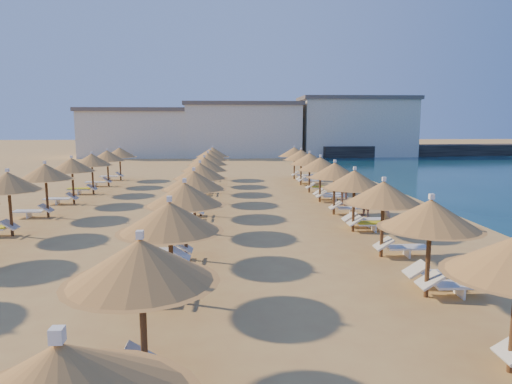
{
  "coord_description": "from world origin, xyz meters",
  "views": [
    {
      "loc": [
        -1.08,
        -17.22,
        4.52
      ],
      "look_at": [
        0.04,
        4.0,
        1.3
      ],
      "focal_mm": 32.0,
      "sensor_mm": 36.0,
      "label": 1
    }
  ],
  "objects": [
    {
      "name": "parasol_row_inland",
      "position": [
        -9.99,
        6.73,
        2.17
      ],
      "size": [
        2.68,
        28.25,
        2.74
      ],
      "color": "brown",
      "rests_on": "ground"
    },
    {
      "name": "loungers",
      "position": [
        -1.77,
        3.67,
        0.34
      ],
      "size": [
        17.19,
        33.51,
        0.66
      ],
      "color": "white",
      "rests_on": "ground"
    },
    {
      "name": "beachgoer_b",
      "position": [
        5.4,
        4.35,
        0.76
      ],
      "size": [
        0.86,
        0.92,
        1.52
      ],
      "primitive_type": "imported",
      "rotation": [
        0.0,
        0.0,
        -1.08
      ],
      "color": "tan",
      "rests_on": "ground"
    },
    {
      "name": "parasol_row_east",
      "position": [
        3.98,
        3.08,
        2.17
      ],
      "size": [
        2.68,
        35.56,
        2.74
      ],
      "color": "brown",
      "rests_on": "ground"
    },
    {
      "name": "beachgoer_a",
      "position": [
        5.47,
        1.63,
        0.9
      ],
      "size": [
        0.48,
        0.69,
        1.81
      ],
      "primitive_type": "imported",
      "rotation": [
        0.0,
        0.0,
        -1.5
      ],
      "color": "tan",
      "rests_on": "ground"
    },
    {
      "name": "ground",
      "position": [
        0.0,
        0.0,
        0.0
      ],
      "size": [
        220.0,
        220.0,
        0.0
      ],
      "primitive_type": "plane",
      "color": "tan",
      "rests_on": "ground"
    },
    {
      "name": "parasol_row_west",
      "position": [
        -2.63,
        3.08,
        2.17
      ],
      "size": [
        2.68,
        35.56,
        2.74
      ],
      "color": "brown",
      "rests_on": "ground"
    },
    {
      "name": "beachgoer_c",
      "position": [
        5.11,
        7.52,
        0.91
      ],
      "size": [
        1.12,
        1.0,
        1.82
      ],
      "primitive_type": "imported",
      "rotation": [
        0.0,
        0.0,
        -0.66
      ],
      "color": "tan",
      "rests_on": "ground"
    },
    {
      "name": "jetty",
      "position": [
        25.62,
        45.05,
        0.75
      ],
      "size": [
        30.26,
        7.73,
        1.5
      ],
      "primitive_type": "cube",
      "rotation": [
        0.0,
        0.0,
        0.13
      ],
      "color": "black",
      "rests_on": "ground"
    },
    {
      "name": "hotel_blocks",
      "position": [
        2.18,
        45.74,
        3.7
      ],
      "size": [
        45.1,
        9.09,
        8.1
      ],
      "color": "white",
      "rests_on": "ground"
    }
  ]
}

